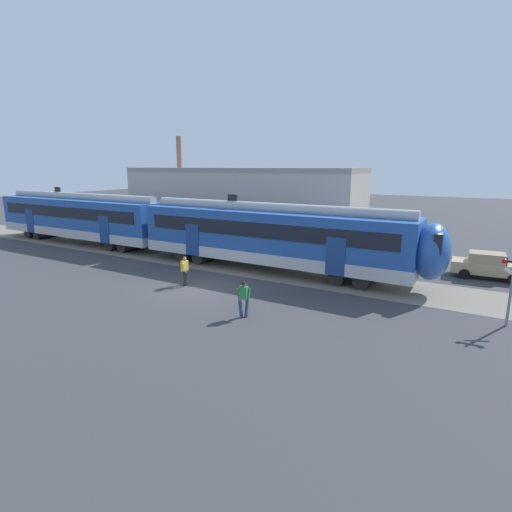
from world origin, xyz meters
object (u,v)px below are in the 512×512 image
Objects in this scene: pedestrian_yellow at (184,268)px; parked_car_tan at (488,265)px; pedestrian_green at (244,296)px; commuter_train at (167,226)px.

pedestrian_yellow is 17.83m from parked_car_tan.
pedestrian_yellow and pedestrian_green have the same top height.
commuter_train reaches higher than parked_car_tan.
parked_car_tan is (20.66, 4.99, -1.47)m from commuter_train.
pedestrian_yellow is at bearing -41.02° from commuter_train.
pedestrian_yellow reaches higher than parked_car_tan.
commuter_train is at bearing 146.19° from pedestrian_green.
parked_car_tan is at bearing 13.57° from commuter_train.
commuter_train reaches higher than pedestrian_yellow.
pedestrian_green reaches higher than parked_car_tan.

